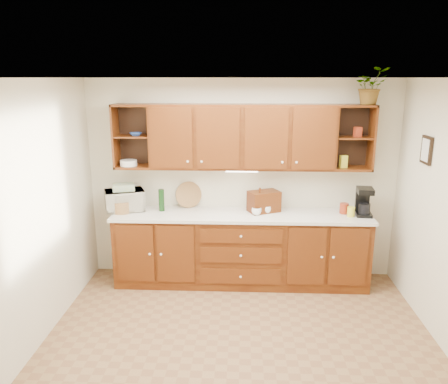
# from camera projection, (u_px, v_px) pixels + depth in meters

# --- Properties ---
(floor) EXTENTS (4.00, 4.00, 0.00)m
(floor) POSITION_uv_depth(u_px,v_px,m) (239.00, 347.00, 4.35)
(floor) COLOR brown
(floor) RESTS_ON ground
(ceiling) EXTENTS (4.00, 4.00, 0.00)m
(ceiling) POSITION_uv_depth(u_px,v_px,m) (242.00, 78.00, 3.69)
(ceiling) COLOR white
(ceiling) RESTS_ON back_wall
(back_wall) EXTENTS (4.00, 0.00, 4.00)m
(back_wall) POSITION_uv_depth(u_px,v_px,m) (242.00, 180.00, 5.72)
(back_wall) COLOR beige
(back_wall) RESTS_ON floor
(left_wall) EXTENTS (0.00, 3.50, 3.50)m
(left_wall) POSITION_uv_depth(u_px,v_px,m) (29.00, 220.00, 4.11)
(left_wall) COLOR beige
(left_wall) RESTS_ON floor
(base_cabinets) EXTENTS (3.20, 0.60, 0.90)m
(base_cabinets) POSITION_uv_depth(u_px,v_px,m) (241.00, 249.00, 5.64)
(base_cabinets) COLOR #3C1406
(base_cabinets) RESTS_ON floor
(countertop) EXTENTS (3.24, 0.64, 0.04)m
(countertop) POSITION_uv_depth(u_px,v_px,m) (241.00, 215.00, 5.51)
(countertop) COLOR silver
(countertop) RESTS_ON base_cabinets
(upper_cabinets) EXTENTS (3.20, 0.33, 0.80)m
(upper_cabinets) POSITION_uv_depth(u_px,v_px,m) (243.00, 137.00, 5.41)
(upper_cabinets) COLOR #3C1406
(upper_cabinets) RESTS_ON back_wall
(undercabinet_light) EXTENTS (0.40, 0.05, 0.02)m
(undercabinet_light) POSITION_uv_depth(u_px,v_px,m) (242.00, 171.00, 5.46)
(undercabinet_light) COLOR white
(undercabinet_light) RESTS_ON upper_cabinets
(framed_picture) EXTENTS (0.03, 0.24, 0.30)m
(framed_picture) POSITION_uv_depth(u_px,v_px,m) (427.00, 150.00, 4.67)
(framed_picture) COLOR black
(framed_picture) RESTS_ON right_wall
(wicker_basket) EXTENTS (0.27, 0.27, 0.15)m
(wicker_basket) POSITION_uv_depth(u_px,v_px,m) (122.00, 207.00, 5.54)
(wicker_basket) COLOR olive
(wicker_basket) RESTS_ON countertop
(microwave) EXTENTS (0.57, 0.48, 0.27)m
(microwave) POSITION_uv_depth(u_px,v_px,m) (125.00, 200.00, 5.61)
(microwave) COLOR silver
(microwave) RESTS_ON countertop
(towel_stack) EXTENTS (0.31, 0.26, 0.08)m
(towel_stack) POSITION_uv_depth(u_px,v_px,m) (124.00, 187.00, 5.56)
(towel_stack) COLOR #D8D366
(towel_stack) RESTS_ON microwave
(wine_bottle) EXTENTS (0.09, 0.09, 0.28)m
(wine_bottle) POSITION_uv_depth(u_px,v_px,m) (161.00, 200.00, 5.58)
(wine_bottle) COLOR black
(wine_bottle) RESTS_ON countertop
(woven_tray) EXTENTS (0.36, 0.20, 0.34)m
(woven_tray) POSITION_uv_depth(u_px,v_px,m) (189.00, 206.00, 5.78)
(woven_tray) COLOR olive
(woven_tray) RESTS_ON countertop
(bread_box) EXTENTS (0.45, 0.38, 0.27)m
(bread_box) POSITION_uv_depth(u_px,v_px,m) (264.00, 201.00, 5.56)
(bread_box) COLOR #3C1406
(bread_box) RESTS_ON countertop
(mug_tree) EXTENTS (0.27, 0.28, 0.33)m
(mug_tree) POSITION_uv_depth(u_px,v_px,m) (259.00, 209.00, 5.51)
(mug_tree) COLOR #3C1406
(mug_tree) RESTS_ON countertop
(canister_red) EXTENTS (0.14, 0.14, 0.13)m
(canister_red) POSITION_uv_depth(u_px,v_px,m) (344.00, 208.00, 5.50)
(canister_red) COLOR maroon
(canister_red) RESTS_ON countertop
(canister_white) EXTENTS (0.10, 0.10, 0.19)m
(canister_white) POSITION_uv_depth(u_px,v_px,m) (273.00, 205.00, 5.55)
(canister_white) COLOR white
(canister_white) RESTS_ON countertop
(canister_yellow) EXTENTS (0.11, 0.11, 0.12)m
(canister_yellow) POSITION_uv_depth(u_px,v_px,m) (351.00, 212.00, 5.37)
(canister_yellow) COLOR gold
(canister_yellow) RESTS_ON countertop
(coffee_maker) EXTENTS (0.21, 0.26, 0.35)m
(coffee_maker) POSITION_uv_depth(u_px,v_px,m) (364.00, 202.00, 5.41)
(coffee_maker) COLOR black
(coffee_maker) RESTS_ON countertop
(bowl_stack) EXTENTS (0.19, 0.19, 0.04)m
(bowl_stack) POSITION_uv_depth(u_px,v_px,m) (136.00, 134.00, 5.44)
(bowl_stack) COLOR #284996
(bowl_stack) RESTS_ON upper_cabinets
(plate_stack) EXTENTS (0.22, 0.22, 0.07)m
(plate_stack) POSITION_uv_depth(u_px,v_px,m) (128.00, 163.00, 5.53)
(plate_stack) COLOR white
(plate_stack) RESTS_ON upper_cabinets
(pantry_box_yellow) EXTENTS (0.10, 0.08, 0.15)m
(pantry_box_yellow) POSITION_uv_depth(u_px,v_px,m) (343.00, 161.00, 5.40)
(pantry_box_yellow) COLOR gold
(pantry_box_yellow) RESTS_ON upper_cabinets
(pantry_box_red) EXTENTS (0.10, 0.09, 0.12)m
(pantry_box_red) POSITION_uv_depth(u_px,v_px,m) (358.00, 132.00, 5.30)
(pantry_box_red) COLOR maroon
(pantry_box_red) RESTS_ON upper_cabinets
(potted_plant) EXTENTS (0.43, 0.39, 0.43)m
(potted_plant) POSITION_uv_depth(u_px,v_px,m) (371.00, 86.00, 5.15)
(potted_plant) COLOR #999999
(potted_plant) RESTS_ON upper_cabinets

